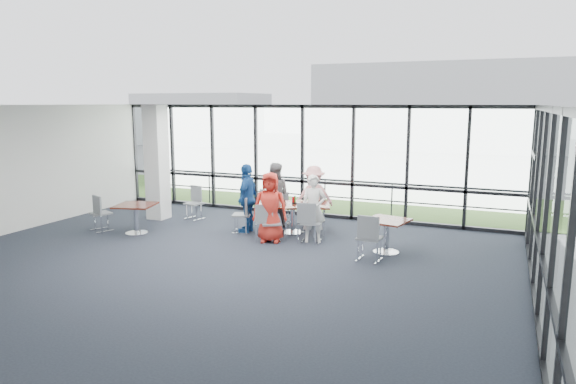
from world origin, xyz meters
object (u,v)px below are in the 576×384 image
at_px(side_table_left, 136,209).
at_px(chair_spare_la, 101,213).
at_px(chair_spare_lb, 194,203).
at_px(side_table_right, 387,225).
at_px(chair_main_end, 242,215).
at_px(chair_main_fl, 276,209).
at_px(diner_near_right, 314,209).
at_px(main_table, 293,209).
at_px(diner_near_left, 270,207).
at_px(diner_far_right, 314,196).
at_px(chair_main_fr, 311,207).
at_px(chair_main_nl, 271,223).
at_px(chair_spare_r, 370,238).
at_px(diner_far_left, 274,194).
at_px(structural_column, 157,162).
at_px(diner_end, 247,198).
at_px(chair_main_nr, 311,223).

bearing_deg(side_table_left, chair_spare_la, -172.76).
distance_m(chair_spare_la, chair_spare_lb, 2.54).
xyz_separation_m(side_table_right, chair_main_end, (-3.78, 0.39, -0.18)).
bearing_deg(chair_main_fl, diner_near_right, 114.99).
xyz_separation_m(main_table, diner_near_left, (-0.18, -0.95, 0.21)).
xyz_separation_m(diner_far_right, chair_main_fr, (-0.09, 0.05, -0.33)).
height_order(side_table_right, chair_main_fl, chair_main_fl).
distance_m(main_table, chair_main_nl, 0.99).
bearing_deg(chair_spare_lb, chair_spare_r, 175.13).
distance_m(diner_near_left, chair_spare_lb, 3.27).
relative_size(chair_main_nl, chair_spare_r, 0.92).
distance_m(side_table_left, diner_near_left, 3.47).
bearing_deg(diner_near_right, diner_far_left, 120.04).
height_order(diner_near_left, diner_far_left, diner_far_left).
bearing_deg(diner_far_left, structural_column, -7.64).
distance_m(chair_main_end, chair_spare_lb, 2.08).
distance_m(diner_end, chair_spare_r, 3.66).
xyz_separation_m(diner_near_left, chair_main_nl, (0.03, -0.01, -0.38)).
bearing_deg(main_table, chair_main_fl, 118.50).
xyz_separation_m(diner_near_right, chair_spare_la, (-5.37, -1.14, -0.34)).
bearing_deg(chair_main_fl, chair_spare_lb, -18.87).
bearing_deg(chair_main_end, diner_near_left, 45.20).
relative_size(diner_end, chair_main_nl, 1.96).
xyz_separation_m(diner_far_left, chair_main_end, (-0.46, -1.00, -0.40)).
bearing_deg(diner_end, chair_main_nr, 74.95).
relative_size(side_table_left, chair_spare_r, 1.13).
height_order(main_table, diner_end, diner_end).
bearing_deg(chair_spare_r, chair_spare_lb, 165.29).
distance_m(diner_far_left, chair_main_fl, 0.43).
bearing_deg(structural_column, chair_main_end, -9.48).
bearing_deg(chair_spare_la, diner_end, 44.03).
height_order(chair_main_nr, chair_spare_lb, chair_main_nr).
relative_size(structural_column, chair_spare_la, 3.45).
height_order(diner_far_right, chair_main_fr, diner_far_right).
xyz_separation_m(side_table_left, chair_main_fl, (2.83, 2.26, -0.22)).
xyz_separation_m(diner_far_left, chair_spare_lb, (-2.39, -0.22, -0.39)).
bearing_deg(diner_near_right, side_table_left, 170.20).
height_order(side_table_left, diner_far_right, diner_far_right).
bearing_deg(diner_near_left, structural_column, 148.46).
relative_size(main_table, chair_spare_r, 2.13).
height_order(chair_main_nl, chair_main_fl, chair_main_nl).
relative_size(diner_far_right, chair_main_fl, 1.91).
bearing_deg(diner_near_right, chair_spare_lb, 143.61).
relative_size(chair_main_nr, chair_spare_r, 0.98).
height_order(diner_end, chair_main_end, diner_end).
height_order(main_table, side_table_left, same).
bearing_deg(diner_far_left, chair_main_nl, 95.57).
height_order(side_table_right, chair_spare_lb, chair_spare_lb).
xyz_separation_m(diner_near_left, chair_spare_lb, (-2.98, 1.31, -0.38)).
relative_size(main_table, chair_main_nr, 2.18).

